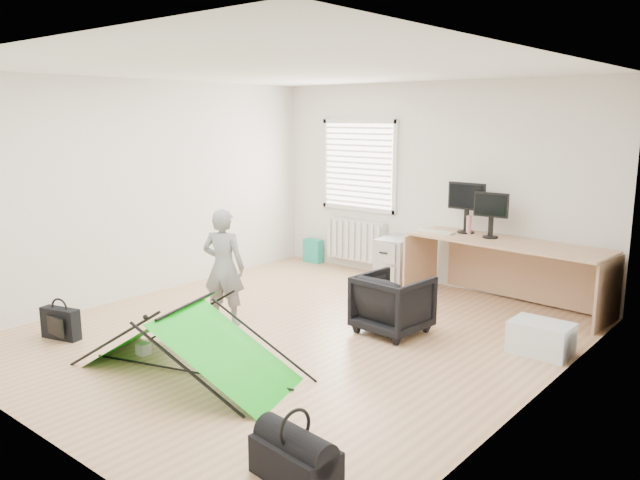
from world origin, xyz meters
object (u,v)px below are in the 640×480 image
Objects in this scene: filing_cabinet at (395,260)px; kite at (188,340)px; thermos at (469,225)px; monitor_right at (491,221)px; monitor_left at (467,215)px; storage_crate at (541,338)px; duffel_bag at (295,462)px; desk at (505,274)px; laptop_bag at (61,323)px; person at (224,267)px; office_chair at (393,304)px.

filing_cabinet is 0.31× the size of kite.
thermos reaches higher than kite.
monitor_right is 0.34m from thermos.
monitor_left is at bearing -3.37° from filing_cabinet.
monitor_left is 2.24m from storage_crate.
duffel_bag is at bearing -75.33° from monitor_left.
monitor_right reaches higher than desk.
monitor_left is at bearing 110.53° from duffel_bag.
laptop_bag is (-2.79, -4.03, -0.84)m from monitor_right.
monitor_right is 3.24m from person.
monitor_right is at bearing -150.23° from person.
kite reaches higher than duffel_bag.
desk is 3.91m from kite.
duffel_bag is (1.84, -0.63, -0.19)m from kite.
office_chair is at bearing -86.63° from monitor_left.
monitor_left is at bearing 141.53° from thermos.
monitor_left is at bearing 137.85° from storage_crate.
desk is at bearing 36.69° from laptop_bag.
desk is at bearing 52.38° from kite.
desk reaches higher than office_chair.
storage_crate is 1.29× the size of laptop_bag.
thermos is 0.40× the size of duffel_bag.
person reaches higher than duffel_bag.
monitor_left is 4.87m from laptop_bag.
kite is (-0.79, -2.07, 0.00)m from office_chair.
storage_crate is at bearing -41.89° from monitor_left.
filing_cabinet is at bearing -53.28° from office_chair.
desk is at bearing 103.07° from duffel_bag.
person reaches higher than thermos.
person is at bearing -155.30° from storage_crate.
thermos is 4.65m from duffel_bag.
person is 1.75m from laptop_bag.
laptop_bag is (-3.04, -3.97, -0.24)m from desk.
kite is at bearing -99.85° from monitor_left.
storage_crate is 3.14m from duffel_bag.
monitor_right reaches higher than office_chair.
desk is 1.16× the size of kite.
storage_crate is 4.81m from laptop_bag.
thermos is 0.33× the size of office_chair.
desk reaches higher than duffel_bag.
person is at bearing -117.60° from monitor_left.
desk is at bearing -11.30° from filing_cabinet.
desk is 4.22× the size of storage_crate.
person is at bearing 39.72° from laptop_bag.
thermos reaches higher than office_chair.
kite is (0.77, -1.10, -0.33)m from person.
laptop_bag is (-2.41, -4.15, -0.88)m from monitor_left.
office_chair reaches higher than filing_cabinet.
monitor_left is at bearing -143.20° from person.
monitor_left reaches higher than kite.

